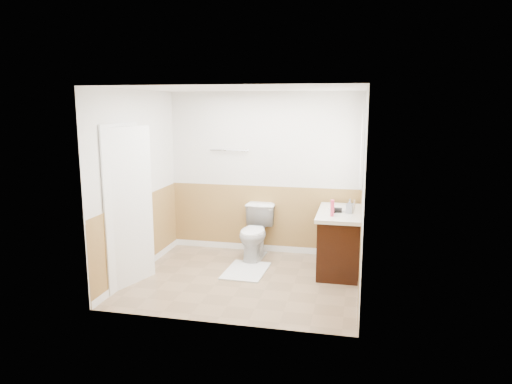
% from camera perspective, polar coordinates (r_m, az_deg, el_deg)
% --- Properties ---
extents(floor, '(3.00, 3.00, 0.00)m').
position_cam_1_polar(floor, '(6.42, -1.38, -10.52)').
color(floor, '#8C7051').
rests_on(floor, ground).
extents(ceiling, '(3.00, 3.00, 0.00)m').
position_cam_1_polar(ceiling, '(5.99, -1.49, 12.40)').
color(ceiling, white).
rests_on(ceiling, floor).
extents(wall_back, '(3.00, 0.00, 3.00)m').
position_cam_1_polar(wall_back, '(7.33, 1.01, 2.28)').
color(wall_back, silver).
rests_on(wall_back, floor).
extents(wall_front, '(3.00, 0.00, 3.00)m').
position_cam_1_polar(wall_front, '(4.85, -5.11, -2.10)').
color(wall_front, silver).
rests_on(wall_front, floor).
extents(wall_left, '(0.00, 3.00, 3.00)m').
position_cam_1_polar(wall_left, '(6.60, -14.18, 1.02)').
color(wall_left, silver).
rests_on(wall_left, floor).
extents(wall_right, '(0.00, 3.00, 3.00)m').
position_cam_1_polar(wall_right, '(5.91, 12.84, -0.03)').
color(wall_right, silver).
rests_on(wall_right, floor).
extents(wainscot_back, '(3.00, 0.00, 3.00)m').
position_cam_1_polar(wainscot_back, '(7.47, 0.97, -3.43)').
color(wainscot_back, '#A07A40').
rests_on(wainscot_back, floor).
extents(wainscot_front, '(3.00, 0.00, 3.00)m').
position_cam_1_polar(wainscot_front, '(5.08, -4.93, -10.35)').
color(wainscot_front, '#A07A40').
rests_on(wainscot_front, floor).
extents(wainscot_left, '(0.00, 2.60, 2.60)m').
position_cam_1_polar(wainscot_left, '(6.75, -13.80, -5.27)').
color(wainscot_left, '#A07A40').
rests_on(wainscot_left, floor).
extents(wainscot_right, '(0.00, 2.60, 2.60)m').
position_cam_1_polar(wainscot_right, '(6.09, 12.44, -6.98)').
color(wainscot_right, '#A07A40').
rests_on(wainscot_right, floor).
extents(toilet, '(0.47, 0.80, 0.80)m').
position_cam_1_polar(toilet, '(7.13, -0.10, -4.94)').
color(toilet, white).
rests_on(toilet, floor).
extents(bath_mat, '(0.58, 0.82, 0.02)m').
position_cam_1_polar(bath_mat, '(6.70, -1.23, -9.50)').
color(bath_mat, silver).
rests_on(bath_mat, floor).
extents(vanity_cabinet, '(0.55, 1.10, 0.80)m').
position_cam_1_polar(vanity_cabinet, '(6.73, 10.07, -6.06)').
color(vanity_cabinet, black).
rests_on(vanity_cabinet, floor).
extents(vanity_knob_left, '(0.03, 0.03, 0.03)m').
position_cam_1_polar(vanity_knob_left, '(6.61, 7.47, -4.94)').
color(vanity_knob_left, '#BBBCC2').
rests_on(vanity_knob_left, vanity_cabinet).
extents(vanity_knob_right, '(0.03, 0.03, 0.03)m').
position_cam_1_polar(vanity_knob_right, '(6.80, 7.62, -4.50)').
color(vanity_knob_right, silver).
rests_on(vanity_knob_right, vanity_cabinet).
extents(countertop, '(0.60, 1.15, 0.05)m').
position_cam_1_polar(countertop, '(6.62, 10.11, -2.53)').
color(countertop, beige).
rests_on(countertop, vanity_cabinet).
extents(sink_basin, '(0.36, 0.36, 0.02)m').
position_cam_1_polar(sink_basin, '(6.76, 10.26, -1.96)').
color(sink_basin, silver).
rests_on(sink_basin, countertop).
extents(faucet, '(0.02, 0.02, 0.14)m').
position_cam_1_polar(faucet, '(6.75, 11.80, -1.53)').
color(faucet, white).
rests_on(faucet, countertop).
extents(lotion_bottle, '(0.05, 0.05, 0.22)m').
position_cam_1_polar(lotion_bottle, '(6.30, 9.20, -1.93)').
color(lotion_bottle, '#EA3C62').
rests_on(lotion_bottle, countertop).
extents(soap_dispenser, '(0.10, 0.11, 0.20)m').
position_cam_1_polar(soap_dispenser, '(6.51, 11.25, -1.69)').
color(soap_dispenser, gray).
rests_on(soap_dispenser, countertop).
extents(hair_dryer_body, '(0.14, 0.07, 0.07)m').
position_cam_1_polar(hair_dryer_body, '(6.54, 9.74, -2.15)').
color(hair_dryer_body, black).
rests_on(hair_dryer_body, countertop).
extents(hair_dryer_handle, '(0.03, 0.03, 0.07)m').
position_cam_1_polar(hair_dryer_handle, '(6.50, 9.45, -2.49)').
color(hair_dryer_handle, black).
rests_on(hair_dryer_handle, countertop).
extents(mirror_panel, '(0.02, 0.35, 0.90)m').
position_cam_1_polar(mirror_panel, '(6.95, 12.72, 4.06)').
color(mirror_panel, silver).
rests_on(mirror_panel, wall_right).
extents(window_frame, '(0.04, 0.80, 1.00)m').
position_cam_1_polar(window_frame, '(6.42, 12.74, 5.33)').
color(window_frame, white).
rests_on(window_frame, wall_right).
extents(window_glass, '(0.01, 0.70, 0.90)m').
position_cam_1_polar(window_glass, '(6.42, 12.89, 5.32)').
color(window_glass, white).
rests_on(window_glass, wall_right).
extents(door, '(0.29, 0.78, 2.04)m').
position_cam_1_polar(door, '(6.20, -15.11, -1.80)').
color(door, white).
rests_on(door, wall_left).
extents(door_frame, '(0.02, 0.92, 2.10)m').
position_cam_1_polar(door_frame, '(6.23, -15.73, -1.67)').
color(door_frame, white).
rests_on(door_frame, wall_left).
extents(door_knob, '(0.06, 0.06, 0.06)m').
position_cam_1_polar(door_knob, '(6.48, -13.27, -1.82)').
color(door_knob, silver).
rests_on(door_knob, door).
extents(towel_bar, '(0.62, 0.02, 0.02)m').
position_cam_1_polar(towel_bar, '(7.37, -3.28, 5.05)').
color(towel_bar, silver).
rests_on(towel_bar, wall_back).
extents(tp_holder_bar, '(0.14, 0.02, 0.02)m').
position_cam_1_polar(tp_holder_bar, '(7.38, 0.12, -2.00)').
color(tp_holder_bar, silver).
rests_on(tp_holder_bar, wall_back).
extents(tp_roll, '(0.10, 0.11, 0.11)m').
position_cam_1_polar(tp_roll, '(7.38, 0.12, -2.00)').
color(tp_roll, white).
rests_on(tp_roll, tp_holder_bar).
extents(tp_sheet, '(0.10, 0.01, 0.16)m').
position_cam_1_polar(tp_sheet, '(7.41, 0.12, -2.83)').
color(tp_sheet, white).
rests_on(tp_sheet, tp_roll).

